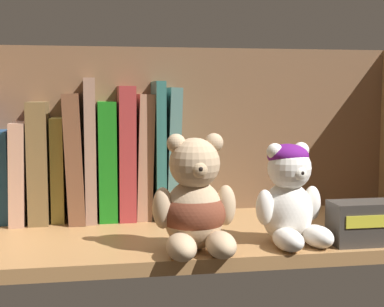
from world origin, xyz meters
TOP-DOWN VIEW (x-y plane):
  - shelf_board at (0.00, 0.00)cm, footprint 79.01×31.90cm
  - shelf_back_panel at (0.00, 16.55)cm, footprint 81.41×1.20cm
  - book_2 at (-32.01, 12.96)cm, footprint 2.62×9.54cm
  - book_3 at (-29.09, 12.96)cm, footprint 2.85×13.62cm
  - book_4 at (-25.84, 12.96)cm, footprint 3.26×12.82cm
  - book_5 at (-22.74, 12.96)cm, footprint 2.17×10.15cm
  - book_6 at (-19.87, 12.96)cm, footprint 3.57×14.44cm
  - book_7 at (-17.14, 12.96)cm, footprint 1.89×13.29cm
  - book_8 at (-14.27, 12.96)cm, footprint 3.07×11.84cm
  - book_9 at (-10.91, 12.96)cm, footprint 3.05×12.07cm
  - book_10 at (-7.79, 12.96)cm, footprint 3.35×10.96cm
  - book_11 at (-5.26, 12.96)cm, footprint 1.67×13.23cm
  - book_12 at (-3.03, 12.96)cm, footprint 2.85×13.47cm
  - teddy_bear_larger at (-2.85, -11.52)cm, footprint 12.00×12.53cm
  - teddy_bear_smaller at (11.58, -9.93)cm, footprint 11.23×11.57cm
  - small_product_box at (23.14, -12.16)cm, footprint 11.70×5.39cm

SIDE VIEW (x-z plane):
  - shelf_board at x=0.00cm, z-range 0.00..2.00cm
  - small_product_box at x=23.14cm, z-range 2.01..8.28cm
  - teddy_bear_larger at x=-2.85cm, z-range 0.24..16.70cm
  - teddy_bear_smaller at x=11.58cm, z-range 1.62..16.44cm
  - book_2 at x=-32.01cm, z-range 2.00..17.71cm
  - book_3 at x=-29.09cm, z-range 1.97..19.16cm
  - book_5 at x=-22.74cm, z-range 2.00..19.80cm
  - book_4 at x=-25.84cm, z-range 2.00..22.56cm
  - book_8 at x=-14.27cm, z-range 2.00..22.56cm
  - book_10 at x=-7.79cm, z-range 1.96..23.90cm
  - book_6 at x=-19.87cm, z-range 1.96..24.01cm
  - book_12 at x=-3.03cm, z-range 1.97..25.01cm
  - book_9 at x=-10.91cm, z-range 1.99..25.23cm
  - book_11 at x=-5.26cm, z-range 2.00..26.07cm
  - book_7 at x=-17.14cm, z-range 2.00..26.54cm
  - shelf_back_panel at x=0.00cm, z-range 0.00..32.37cm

